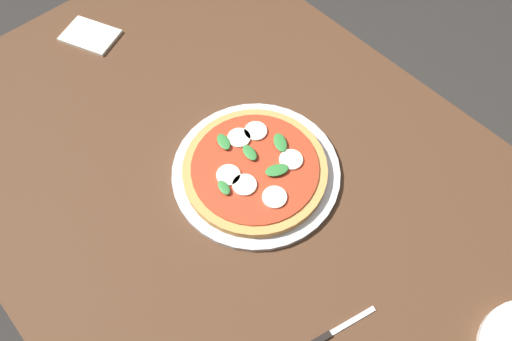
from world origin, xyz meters
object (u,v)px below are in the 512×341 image
(napkin, at_px, (90,36))
(knife, at_px, (329,334))
(serving_tray, at_px, (256,171))
(dining_table, at_px, (257,215))
(pizza, at_px, (255,169))

(napkin, bearing_deg, knife, -5.48)
(serving_tray, relative_size, knife, 2.33)
(napkin, bearing_deg, serving_tray, 3.96)
(dining_table, distance_m, serving_tray, 0.11)
(serving_tray, distance_m, pizza, 0.02)
(serving_tray, bearing_deg, pizza, -70.97)
(serving_tray, bearing_deg, napkin, -176.04)
(dining_table, relative_size, pizza, 5.19)
(serving_tray, height_order, pizza, pizza)
(napkin, bearing_deg, pizza, 3.55)
(knife, bearing_deg, napkin, 174.52)
(serving_tray, xyz_separation_m, napkin, (-0.56, -0.04, -0.00))
(pizza, height_order, knife, pizza)
(pizza, xyz_separation_m, knife, (0.32, -0.12, -0.02))
(pizza, bearing_deg, dining_table, -37.11)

